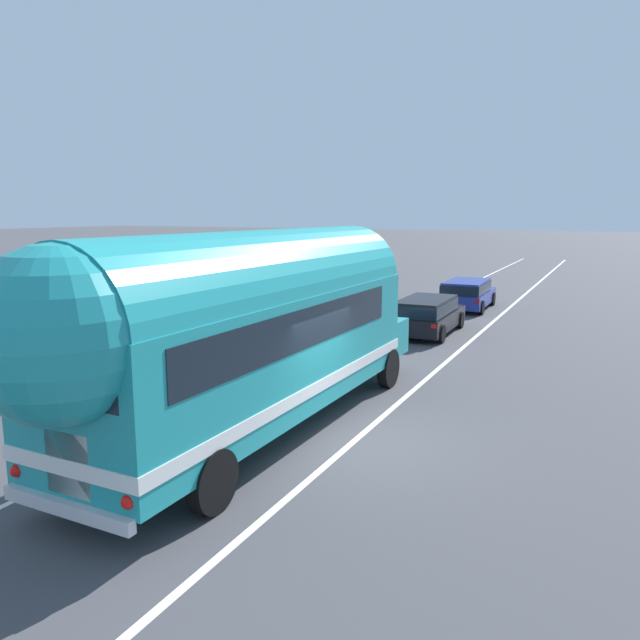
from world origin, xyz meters
TOP-DOWN VIEW (x-y plane):
  - ground_plane at (0.00, 0.00)m, footprint 300.00×300.00m
  - lane_markings at (-1.76, 12.00)m, footprint 3.95×80.00m
  - painted_bus at (-1.92, -0.73)m, footprint 2.71×12.04m
  - car_lead at (-1.75, 11.15)m, footprint 1.98×4.53m
  - car_second at (-1.74, 17.76)m, footprint 2.07×4.54m

SIDE VIEW (x-z plane):
  - ground_plane at x=0.00m, z-range 0.00..0.00m
  - lane_markings at x=-1.76m, z-range 0.00..0.01m
  - car_lead at x=-1.75m, z-range 0.11..1.48m
  - car_second at x=-1.74m, z-range 0.11..1.48m
  - painted_bus at x=-1.92m, z-range 0.24..4.36m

